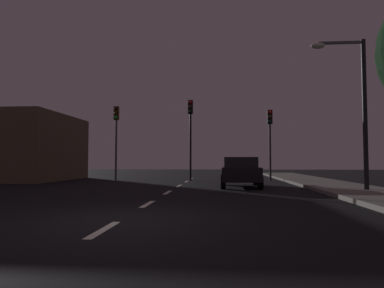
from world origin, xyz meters
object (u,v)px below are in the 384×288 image
(traffic_signal_right, at_px, (270,131))
(car_stopped_ahead, at_px, (240,172))
(traffic_signal_center, at_px, (190,124))
(street_lamp_right, at_px, (354,98))
(traffic_signal_left, at_px, (116,128))

(traffic_signal_right, relative_size, car_stopped_ahead, 1.15)
(traffic_signal_center, relative_size, street_lamp_right, 0.86)
(traffic_signal_right, relative_size, street_lamp_right, 0.75)
(car_stopped_ahead, relative_size, street_lamp_right, 0.65)
(traffic_signal_right, xyz_separation_m, car_stopped_ahead, (-2.20, -5.44, -2.46))
(traffic_signal_right, distance_m, street_lamp_right, 8.70)
(traffic_signal_left, bearing_deg, traffic_signal_right, -0.00)
(traffic_signal_left, distance_m, street_lamp_right, 14.86)
(car_stopped_ahead, distance_m, street_lamp_right, 6.07)
(traffic_signal_left, relative_size, traffic_signal_center, 0.93)
(traffic_signal_left, xyz_separation_m, car_stopped_ahead, (7.90, -5.44, -2.70))
(traffic_signal_right, height_order, car_stopped_ahead, traffic_signal_right)
(traffic_signal_left, height_order, street_lamp_right, street_lamp_right)
(traffic_signal_center, distance_m, street_lamp_right, 11.12)
(traffic_signal_left, height_order, traffic_signal_center, traffic_signal_center)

